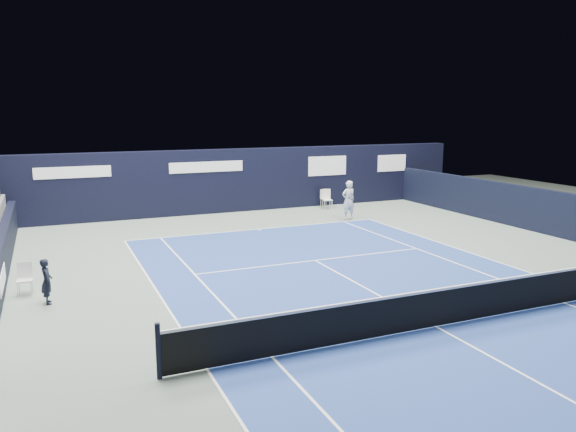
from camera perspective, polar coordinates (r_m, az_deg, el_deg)
name	(u,v)px	position (r m, az deg, el deg)	size (l,w,h in m)	color
ground	(388,301)	(15.25, 10.15, -8.48)	(48.00, 48.00, 0.00)	#59695F
court_surface	(436,327)	(13.74, 14.83, -10.85)	(10.97, 23.77, 0.01)	navy
enclosure_wall_right	(556,214)	(24.82, 25.55, 0.21)	(0.30, 22.00, 1.80)	black
folding_chair_back_a	(327,196)	(28.78, 3.94, 2.08)	(0.51, 0.54, 1.00)	white
folding_chair_back_b	(324,197)	(29.34, 3.73, 1.96)	(0.47, 0.45, 0.92)	silver
line_judge_chair	(25,276)	(17.01, -25.19, -5.56)	(0.43, 0.41, 0.88)	silver
line_judge	(47,281)	(15.92, -23.31, -6.11)	(0.44, 0.29, 1.21)	black
court_markings	(436,327)	(13.74, 14.83, -10.82)	(11.03, 23.83, 0.00)	white
tennis_net	(437,306)	(13.57, 14.93, -8.86)	(12.90, 0.10, 1.10)	black
back_sponsor_wall	(225,181)	(27.87, -6.40, 3.59)	(26.00, 0.63, 3.10)	black
tennis_player	(348,200)	(25.91, 6.15, 1.61)	(0.68, 0.85, 1.80)	silver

